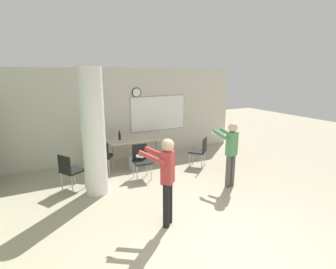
{
  "coord_description": "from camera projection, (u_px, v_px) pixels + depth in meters",
  "views": [
    {
      "loc": [
        -2.39,
        -2.73,
        2.7
      ],
      "look_at": [
        0.24,
        2.43,
        1.29
      ],
      "focal_mm": 28.0,
      "sensor_mm": 36.0,
      "label": 1
    }
  ],
  "objects": [
    {
      "name": "chair_mid_room",
      "position": [
        200.0,
        150.0,
        7.48
      ],
      "size": [
        0.62,
        0.62,
        0.87
      ],
      "color": "black",
      "rests_on": "ground_plane"
    },
    {
      "name": "chair_table_left",
      "position": [
        103.0,
        155.0,
        7.01
      ],
      "size": [
        0.61,
        0.61,
        0.87
      ],
      "color": "black",
      "rests_on": "ground_plane"
    },
    {
      "name": "person_playing_side",
      "position": [
        231.0,
        150.0,
        6.1
      ],
      "size": [
        0.42,
        0.6,
        1.56
      ],
      "color": "#514C47",
      "rests_on": "ground_plane"
    },
    {
      "name": "folding_table",
      "position": [
        136.0,
        140.0,
        7.8
      ],
      "size": [
        1.72,
        0.76,
        0.74
      ],
      "color": "beige",
      "rests_on": "ground_plane"
    },
    {
      "name": "person_playing_front",
      "position": [
        166.0,
        176.0,
        4.52
      ],
      "size": [
        0.62,
        0.62,
        1.6
      ],
      "color": "black",
      "rests_on": "ground_plane"
    },
    {
      "name": "support_pillar",
      "position": [
        93.0,
        133.0,
        5.66
      ],
      "size": [
        0.5,
        0.5,
        2.8
      ],
      "color": "white",
      "rests_on": "ground_plane"
    },
    {
      "name": "chair_table_front",
      "position": [
        141.0,
        159.0,
        6.7
      ],
      "size": [
        0.48,
        0.48,
        0.87
      ],
      "color": "black",
      "rests_on": "ground_plane"
    },
    {
      "name": "ground_plane",
      "position": [
        225.0,
        250.0,
        4.06
      ],
      "size": [
        24.0,
        24.0,
        0.0
      ],
      "primitive_type": "plane",
      "color": "#ADA389"
    },
    {
      "name": "wall_back",
      "position": [
        123.0,
        114.0,
        8.12
      ],
      "size": [
        8.0,
        0.15,
        2.8
      ],
      "color": "beige",
      "rests_on": "ground_plane"
    },
    {
      "name": "waste_bin",
      "position": [
        132.0,
        163.0,
        7.32
      ],
      "size": [
        0.25,
        0.25,
        0.39
      ],
      "color": "gray",
      "rests_on": "ground_plane"
    },
    {
      "name": "bottle_on_table",
      "position": [
        120.0,
        136.0,
        7.64
      ],
      "size": [
        0.07,
        0.07,
        0.29
      ],
      "color": "black",
      "rests_on": "folding_table"
    },
    {
      "name": "chair_near_pillar",
      "position": [
        70.0,
        169.0,
        5.99
      ],
      "size": [
        0.61,
        0.61,
        0.87
      ],
      "color": "black",
      "rests_on": "ground_plane"
    }
  ]
}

